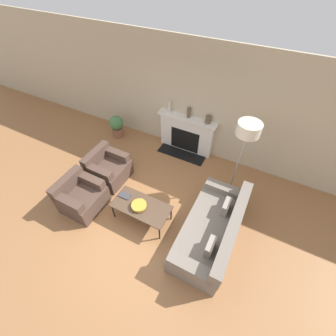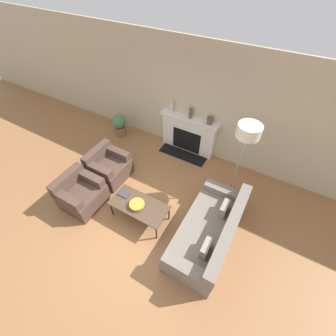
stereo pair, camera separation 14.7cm
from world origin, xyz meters
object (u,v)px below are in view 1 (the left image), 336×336
(book, at_px, (125,196))
(potted_plant, at_px, (117,126))
(mantel_vase_center_left, at_px, (189,113))
(couch, at_px, (213,230))
(mantel_vase_left, at_px, (169,106))
(armchair_near, at_px, (81,197))
(floor_lamp, at_px, (247,134))
(coffee_table, at_px, (141,207))
(fireplace, at_px, (186,134))
(mantel_vase_center_right, at_px, (208,120))
(armchair_far, at_px, (108,169))
(bowl, at_px, (139,205))

(book, xyz_separation_m, potted_plant, (-1.74, 2.06, -0.10))
(mantel_vase_center_left, bearing_deg, couch, -55.21)
(mantel_vase_left, relative_size, mantel_vase_center_left, 1.21)
(armchair_near, bearing_deg, potted_plant, 18.45)
(potted_plant, bearing_deg, floor_lamp, -7.57)
(coffee_table, bearing_deg, fireplace, 92.47)
(floor_lamp, height_order, potted_plant, floor_lamp)
(fireplace, xyz_separation_m, book, (-0.33, -2.45, -0.05))
(potted_plant, bearing_deg, fireplace, 10.49)
(coffee_table, relative_size, potted_plant, 1.79)
(coffee_table, xyz_separation_m, mantel_vase_center_right, (0.43, 2.52, 0.73))
(fireplace, relative_size, armchair_far, 1.88)
(armchair_far, bearing_deg, potted_plant, 28.62)
(fireplace, height_order, mantel_vase_center_right, mantel_vase_center_right)
(potted_plant, bearing_deg, armchair_far, -61.38)
(bowl, distance_m, mantel_vase_left, 2.73)
(mantel_vase_center_right, bearing_deg, armchair_far, -133.56)
(couch, xyz_separation_m, book, (-1.92, -0.19, 0.17))
(fireplace, xyz_separation_m, bowl, (0.09, -2.54, -0.01))
(couch, relative_size, mantel_vase_center_right, 10.85)
(bowl, relative_size, mantel_vase_center_right, 1.65)
(couch, distance_m, coffee_table, 1.51)
(floor_lamp, relative_size, mantel_vase_center_right, 10.20)
(armchair_far, distance_m, floor_lamp, 3.31)
(coffee_table, height_order, potted_plant, potted_plant)
(floor_lamp, distance_m, mantel_vase_center_left, 1.86)
(fireplace, relative_size, book, 6.27)
(floor_lamp, xyz_separation_m, mantel_vase_center_right, (-1.03, 0.88, -0.54))
(coffee_table, bearing_deg, book, 172.97)
(couch, distance_m, mantel_vase_center_left, 2.90)
(couch, xyz_separation_m, armchair_near, (-2.85, -0.57, 0.01))
(armchair_far, height_order, potted_plant, armchair_far)
(book, relative_size, potted_plant, 0.38)
(armchair_far, bearing_deg, mantel_vase_center_left, -34.01)
(armchair_far, distance_m, coffee_table, 1.51)
(floor_lamp, xyz_separation_m, mantel_vase_left, (-2.10, 0.88, -0.48))
(fireplace, distance_m, coffee_table, 2.50)
(couch, xyz_separation_m, mantel_vase_center_left, (-1.57, 2.27, 0.90))
(book, bearing_deg, couch, 4.02)
(fireplace, xyz_separation_m, mantel_vase_center_right, (0.54, 0.02, 0.64))
(armchair_near, xyz_separation_m, mantel_vase_center_left, (1.28, 2.84, 0.89))
(armchair_far, xyz_separation_m, book, (0.93, -0.57, 0.16))
(mantel_vase_left, bearing_deg, book, -85.47)
(fireplace, relative_size, armchair_near, 1.88)
(book, bearing_deg, mantel_vase_center_left, 80.16)
(mantel_vase_left, distance_m, mantel_vase_center_left, 0.55)
(armchair_far, xyz_separation_m, coffee_table, (1.36, -0.63, 0.11))
(armchair_near, bearing_deg, book, -67.80)
(mantel_vase_left, xyz_separation_m, mantel_vase_center_right, (1.07, 0.00, -0.07))
(armchair_near, distance_m, book, 1.01)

